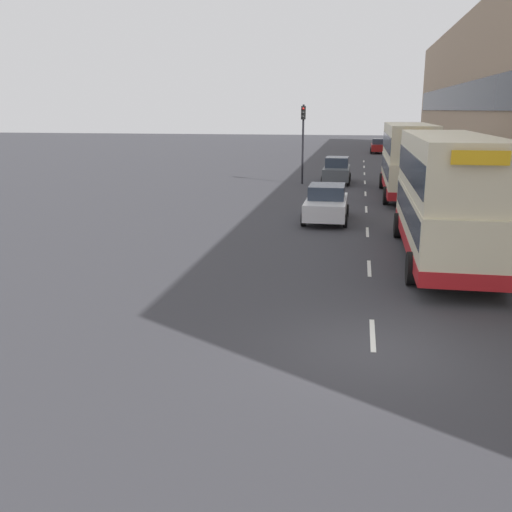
% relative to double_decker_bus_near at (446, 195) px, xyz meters
% --- Properties ---
extents(ground_plane, '(220.00, 220.00, 0.00)m').
position_rel_double_decker_bus_near_xyz_m(ground_plane, '(-2.47, -8.35, -2.28)').
color(ground_plane, '#38383D').
extents(pavement, '(5.00, 93.00, 0.14)m').
position_rel_double_decker_bus_near_xyz_m(pavement, '(4.03, 30.15, -2.21)').
color(pavement, gray).
rests_on(pavement, ground_plane).
extents(terrace_facade, '(3.10, 93.00, 13.99)m').
position_rel_double_decker_bus_near_xyz_m(terrace_facade, '(8.01, 30.15, 4.71)').
color(terrace_facade, '#9E846B').
rests_on(terrace_facade, ground_plane).
extents(lane_mark_0, '(0.12, 2.00, 0.01)m').
position_rel_double_decker_bus_near_xyz_m(lane_mark_0, '(-2.47, -7.44, -2.28)').
color(lane_mark_0, silver).
rests_on(lane_mark_0, ground_plane).
extents(lane_mark_1, '(0.12, 2.00, 0.01)m').
position_rel_double_decker_bus_near_xyz_m(lane_mark_1, '(-2.47, -1.58, -2.28)').
color(lane_mark_1, silver).
rests_on(lane_mark_1, ground_plane).
extents(lane_mark_2, '(0.12, 2.00, 0.01)m').
position_rel_double_decker_bus_near_xyz_m(lane_mark_2, '(-2.47, 4.28, -2.28)').
color(lane_mark_2, silver).
rests_on(lane_mark_2, ground_plane).
extents(lane_mark_3, '(0.12, 2.00, 0.01)m').
position_rel_double_decker_bus_near_xyz_m(lane_mark_3, '(-2.47, 10.14, -2.28)').
color(lane_mark_3, silver).
rests_on(lane_mark_3, ground_plane).
extents(lane_mark_4, '(0.12, 2.00, 0.01)m').
position_rel_double_decker_bus_near_xyz_m(lane_mark_4, '(-2.47, 16.01, -2.28)').
color(lane_mark_4, silver).
rests_on(lane_mark_4, ground_plane).
extents(lane_mark_5, '(0.12, 2.00, 0.01)m').
position_rel_double_decker_bus_near_xyz_m(lane_mark_5, '(-2.47, 21.87, -2.28)').
color(lane_mark_5, silver).
rests_on(lane_mark_5, ground_plane).
extents(lane_mark_6, '(0.12, 2.00, 0.01)m').
position_rel_double_decker_bus_near_xyz_m(lane_mark_6, '(-2.47, 27.73, -2.28)').
color(lane_mark_6, silver).
rests_on(lane_mark_6, ground_plane).
extents(lane_mark_7, '(0.12, 2.00, 0.01)m').
position_rel_double_decker_bus_near_xyz_m(lane_mark_7, '(-2.47, 33.59, -2.28)').
color(lane_mark_7, silver).
rests_on(lane_mark_7, ground_plane).
extents(lane_mark_8, '(0.12, 2.00, 0.01)m').
position_rel_double_decker_bus_near_xyz_m(lane_mark_8, '(-2.47, 39.45, -2.28)').
color(lane_mark_8, silver).
rests_on(lane_mark_8, ground_plane).
extents(double_decker_bus_near, '(2.85, 10.30, 4.30)m').
position_rel_double_decker_bus_near_xyz_m(double_decker_bus_near, '(0.00, 0.00, 0.00)').
color(double_decker_bus_near, beige).
rests_on(double_decker_bus_near, ground_plane).
extents(double_decker_bus_ahead, '(2.85, 10.54, 4.30)m').
position_rel_double_decker_bus_near_xyz_m(double_decker_bus_ahead, '(-0.13, 15.23, 0.00)').
color(double_decker_bus_ahead, beige).
rests_on(double_decker_bus_ahead, ground_plane).
extents(car_0, '(2.07, 4.50, 1.68)m').
position_rel_double_decker_bus_near_xyz_m(car_0, '(-4.39, 6.59, -1.44)').
color(car_0, silver).
rests_on(car_0, ground_plane).
extents(car_1, '(2.05, 4.47, 1.74)m').
position_rel_double_decker_bus_near_xyz_m(car_1, '(-0.66, 51.18, -1.42)').
color(car_1, maroon).
rests_on(car_1, ground_plane).
extents(car_2, '(2.00, 4.59, 1.82)m').
position_rel_double_decker_bus_near_xyz_m(car_2, '(-4.51, 21.26, -1.39)').
color(car_2, '#4C5156').
rests_on(car_2, ground_plane).
extents(traffic_light_far_kerb, '(0.30, 0.32, 5.45)m').
position_rel_double_decker_bus_near_xyz_m(traffic_light_far_kerb, '(-6.88, 20.20, 1.35)').
color(traffic_light_far_kerb, black).
rests_on(traffic_light_far_kerb, ground_plane).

